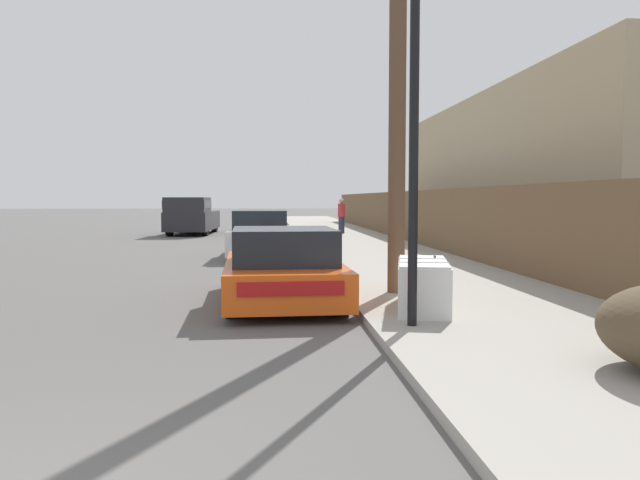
{
  "coord_description": "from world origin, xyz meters",
  "views": [
    {
      "loc": [
        1.9,
        -2.77,
        1.72
      ],
      "look_at": [
        2.76,
        7.52,
        1.04
      ],
      "focal_mm": 35.0,
      "sensor_mm": 36.0,
      "label": 1
    }
  ],
  "objects_px": {
    "parked_sports_car_red": "(283,269)",
    "pedestrian": "(342,216)",
    "utility_pole": "(398,56)",
    "car_parked_mid": "(261,235)",
    "pickup_truck": "(191,216)",
    "street_lamp": "(414,115)",
    "discarded_fridge": "(423,285)"
  },
  "relations": [
    {
      "from": "parked_sports_car_red",
      "to": "pedestrian",
      "type": "distance_m",
      "value": 18.75
    },
    {
      "from": "utility_pole",
      "to": "car_parked_mid",
      "type": "bearing_deg",
      "value": 106.26
    },
    {
      "from": "parked_sports_car_red",
      "to": "pedestrian",
      "type": "relative_size",
      "value": 2.56
    },
    {
      "from": "pickup_truck",
      "to": "parked_sports_car_red",
      "type": "bearing_deg",
      "value": 103.55
    },
    {
      "from": "street_lamp",
      "to": "pickup_truck",
      "type": "bearing_deg",
      "value": 103.54
    },
    {
      "from": "discarded_fridge",
      "to": "pedestrian",
      "type": "bearing_deg",
      "value": 99.0
    },
    {
      "from": "car_parked_mid",
      "to": "street_lamp",
      "type": "bearing_deg",
      "value": -77.86
    },
    {
      "from": "pickup_truck",
      "to": "utility_pole",
      "type": "bearing_deg",
      "value": 108.93
    },
    {
      "from": "discarded_fridge",
      "to": "pedestrian",
      "type": "distance_m",
      "value": 19.92
    },
    {
      "from": "discarded_fridge",
      "to": "car_parked_mid",
      "type": "bearing_deg",
      "value": 116.27
    },
    {
      "from": "pedestrian",
      "to": "car_parked_mid",
      "type": "bearing_deg",
      "value": -109.65
    },
    {
      "from": "parked_sports_car_red",
      "to": "pickup_truck",
      "type": "relative_size",
      "value": 0.76
    },
    {
      "from": "pickup_truck",
      "to": "pedestrian",
      "type": "bearing_deg",
      "value": 168.22
    },
    {
      "from": "car_parked_mid",
      "to": "street_lamp",
      "type": "distance_m",
      "value": 11.33
    },
    {
      "from": "pickup_truck",
      "to": "utility_pole",
      "type": "height_order",
      "value": "utility_pole"
    },
    {
      "from": "street_lamp",
      "to": "pedestrian",
      "type": "height_order",
      "value": "street_lamp"
    },
    {
      "from": "parked_sports_car_red",
      "to": "car_parked_mid",
      "type": "bearing_deg",
      "value": 91.08
    },
    {
      "from": "utility_pole",
      "to": "parked_sports_car_red",
      "type": "bearing_deg",
      "value": -172.66
    },
    {
      "from": "utility_pole",
      "to": "pedestrian",
      "type": "relative_size",
      "value": 4.79
    },
    {
      "from": "discarded_fridge",
      "to": "car_parked_mid",
      "type": "distance_m",
      "value": 10.11
    },
    {
      "from": "discarded_fridge",
      "to": "pedestrian",
      "type": "xyz_separation_m",
      "value": [
        1.16,
        19.88,
        0.47
      ]
    },
    {
      "from": "pedestrian",
      "to": "pickup_truck",
      "type": "bearing_deg",
      "value": 165.62
    },
    {
      "from": "parked_sports_car_red",
      "to": "car_parked_mid",
      "type": "relative_size",
      "value": 0.97
    },
    {
      "from": "parked_sports_car_red",
      "to": "pedestrian",
      "type": "xyz_separation_m",
      "value": [
        3.16,
        18.47,
        0.38
      ]
    },
    {
      "from": "parked_sports_car_red",
      "to": "pedestrian",
      "type": "bearing_deg",
      "value": 78.41
    },
    {
      "from": "car_parked_mid",
      "to": "utility_pole",
      "type": "height_order",
      "value": "utility_pole"
    },
    {
      "from": "street_lamp",
      "to": "pedestrian",
      "type": "xyz_separation_m",
      "value": [
        1.59,
        21.02,
        -1.82
      ]
    },
    {
      "from": "parked_sports_car_red",
      "to": "car_parked_mid",
      "type": "height_order",
      "value": "car_parked_mid"
    },
    {
      "from": "utility_pole",
      "to": "street_lamp",
      "type": "height_order",
      "value": "utility_pole"
    },
    {
      "from": "discarded_fridge",
      "to": "pedestrian",
      "type": "relative_size",
      "value": 1.19
    },
    {
      "from": "parked_sports_car_red",
      "to": "discarded_fridge",
      "type": "bearing_deg",
      "value": -36.99
    },
    {
      "from": "car_parked_mid",
      "to": "street_lamp",
      "type": "relative_size",
      "value": 0.95
    }
  ]
}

